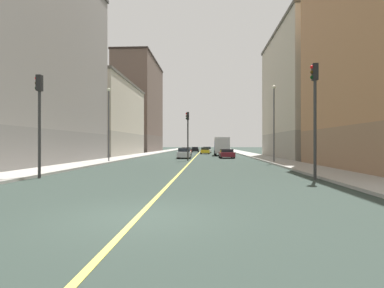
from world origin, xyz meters
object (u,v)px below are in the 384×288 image
(street_lamp_right_near, at_px, (109,117))
(street_lamp_left_near, at_px, (274,116))
(building_right_corner, at_px, (20,53))
(building_right_distant, at_px, (140,106))
(traffic_light_right_near, at_px, (39,111))
(traffic_light_median_far, at_px, (188,129))
(building_left_mid, at_px, (306,95))
(traffic_light_left_near, at_px, (315,105))
(car_silver, at_px, (184,153))
(car_white, at_px, (207,150))
(car_red, at_px, (186,152))
(car_yellow, at_px, (205,151))
(car_maroon, at_px, (227,154))
(car_black, at_px, (195,150))
(building_right_midblock, at_px, (107,119))
(box_truck, at_px, (222,146))

(street_lamp_right_near, bearing_deg, street_lamp_left_near, -1.55)
(building_right_corner, height_order, building_right_distant, building_right_distant)
(traffic_light_right_near, xyz_separation_m, traffic_light_median_far, (7.24, 18.59, -0.10))
(building_left_mid, height_order, traffic_light_left_near, building_left_mid)
(car_silver, xyz_separation_m, car_white, (3.10, 25.71, -0.02))
(car_red, height_order, car_silver, car_silver)
(street_lamp_left_near, distance_m, car_silver, 14.95)
(street_lamp_left_near, height_order, car_white, street_lamp_left_near)
(car_red, bearing_deg, traffic_light_right_near, -99.27)
(car_red, height_order, car_white, car_red)
(building_left_mid, height_order, street_lamp_right_near, building_left_mid)
(car_yellow, relative_size, car_maroon, 1.05)
(building_left_mid, distance_m, building_right_corner, 34.85)
(street_lamp_right_near, bearing_deg, car_white, 73.64)
(building_right_corner, distance_m, street_lamp_right_near, 9.99)
(car_white, bearing_deg, traffic_light_right_near, -100.56)
(building_right_distant, xyz_separation_m, traffic_light_right_near, (7.88, -60.93, -7.93))
(building_left_mid, bearing_deg, car_black, 117.40)
(car_yellow, height_order, car_black, car_yellow)
(building_right_midblock, xyz_separation_m, car_black, (14.40, 23.51, -5.73))
(building_right_midblock, relative_size, street_lamp_right_near, 2.83)
(building_right_distant, distance_m, traffic_light_right_near, 61.94)
(building_right_corner, bearing_deg, box_truck, 51.25)
(traffic_light_median_far, xyz_separation_m, car_black, (-0.72, 39.93, -3.07))
(building_right_distant, distance_m, car_white, 22.95)
(car_red, bearing_deg, box_truck, -5.58)
(street_lamp_right_near, relative_size, car_yellow, 1.84)
(building_right_distant, height_order, car_silver, building_right_distant)
(building_left_mid, distance_m, car_maroon, 13.75)
(car_maroon, xyz_separation_m, car_white, (-2.75, 25.10, 0.04))
(box_truck, bearing_deg, building_right_corner, -128.75)
(traffic_light_median_far, relative_size, car_red, 1.38)
(street_lamp_left_near, bearing_deg, street_lamp_right_near, 178.45)
(street_lamp_left_near, xyz_separation_m, car_silver, (-9.98, 10.34, -4.14))
(traffic_light_left_near, height_order, car_yellow, traffic_light_left_near)
(car_black, bearing_deg, traffic_light_median_far, -88.97)
(building_right_corner, height_order, box_truck, building_right_corner)
(car_black, bearing_deg, street_lamp_right_near, -99.82)
(building_right_midblock, distance_m, car_white, 24.11)
(car_silver, relative_size, box_truck, 0.66)
(building_right_midblock, height_order, car_yellow, building_right_midblock)
(building_right_corner, relative_size, building_right_distant, 1.04)
(car_silver, bearing_deg, traffic_light_right_near, -104.24)
(traffic_light_right_near, relative_size, car_silver, 1.28)
(street_lamp_left_near, relative_size, street_lamp_right_near, 1.00)
(building_right_distant, xyz_separation_m, car_white, (17.34, -10.17, -11.07))
(traffic_light_right_near, distance_m, car_red, 36.62)
(building_right_distant, relative_size, car_black, 5.91)
(building_right_corner, xyz_separation_m, street_lamp_right_near, (6.90, 4.51, -5.65))
(car_red, distance_m, box_truck, 6.21)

